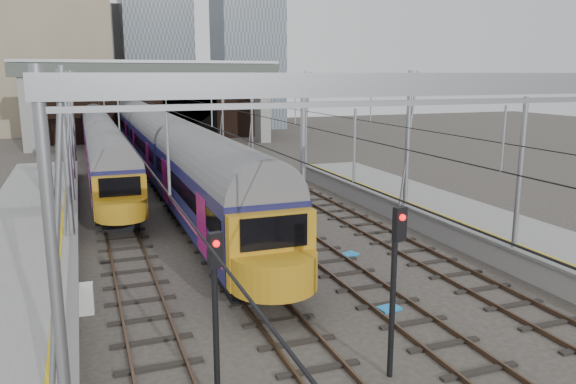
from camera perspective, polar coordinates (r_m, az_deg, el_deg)
name	(u,v)px	position (r m, az deg, el deg)	size (l,w,h in m)	color
ground	(323,302)	(20.04, 3.61, -11.10)	(160.00, 160.00, 0.00)	#38332D
platform_left	(8,301)	(20.83, -26.56, -9.84)	(4.32, 55.00, 1.12)	gray
tracks	(222,208)	(33.64, -6.76, -1.59)	(14.40, 80.00, 0.22)	#4C3828
overhead_line	(197,93)	(39.08, -9.27, 9.92)	(16.80, 80.00, 8.00)	gray
retaining_wall	(159,104)	(69.44, -13.00, 8.73)	(28.00, 2.75, 9.00)	black
overbridge	(152,79)	(63.29, -13.69, 11.08)	(28.00, 3.00, 9.25)	gray
city_skyline	(147,9)	(88.41, -14.16, 17.59)	(37.50, 27.50, 60.00)	tan
train_main	(147,133)	(52.00, -14.13, 5.83)	(3.04, 70.31, 5.15)	black
train_second	(101,140)	(50.02, -18.45, 5.03)	(2.60, 45.09, 4.54)	black
signal_near_left	(216,299)	(13.07, -7.37, -10.70)	(0.35, 0.45, 4.42)	black
signal_near_centre	(395,271)	(14.56, 10.83, -7.91)	(0.36, 0.46, 4.64)	black
relay_cabinet	(85,299)	(20.08, -19.88, -10.18)	(0.52, 0.43, 1.04)	silver
equip_cover_a	(349,254)	(24.98, 6.24, -6.31)	(0.75, 0.53, 0.09)	#1C86D4
equip_cover_b	(262,244)	(26.34, -2.68, -5.27)	(0.85, 0.60, 0.10)	#1C86D4
equip_cover_c	(389,308)	(19.70, 10.22, -11.56)	(0.74, 0.53, 0.09)	#1C86D4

